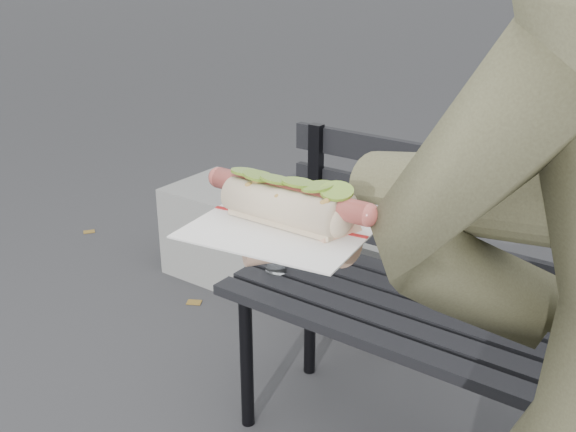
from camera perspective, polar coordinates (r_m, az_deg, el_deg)
park_bench at (r=1.83m, az=17.49°, el=-7.30°), size 1.50×0.44×0.88m
concrete_block at (r=2.82m, az=0.60°, el=-2.89°), size 1.20×0.40×0.40m
held_hotdog at (r=0.71m, az=16.04°, el=0.72°), size 0.63×0.31×0.20m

